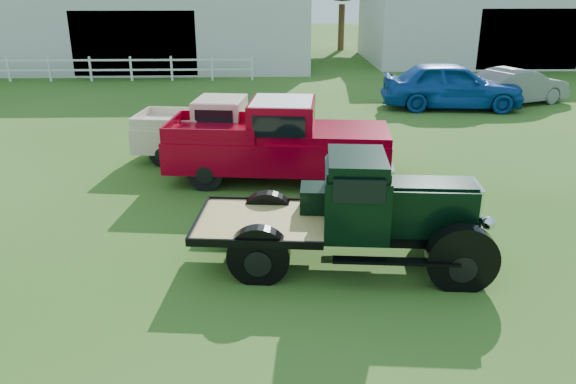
{
  "coord_description": "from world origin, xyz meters",
  "views": [
    {
      "loc": [
        -0.1,
        -8.4,
        4.67
      ],
      "look_at": [
        0.2,
        1.2,
        1.05
      ],
      "focal_mm": 35.0,
      "sensor_mm": 36.0,
      "label": 1
    }
  ],
  "objects_px": {
    "misc_car_grey": "(517,86)",
    "vintage_flatbed": "(349,211)",
    "white_pickup": "(218,130)",
    "misc_car_blue": "(452,85)",
    "red_pickup": "(278,140)"
  },
  "relations": [
    {
      "from": "misc_car_grey",
      "to": "vintage_flatbed",
      "type": "bearing_deg",
      "value": 124.0
    },
    {
      "from": "vintage_flatbed",
      "to": "white_pickup",
      "type": "relative_size",
      "value": 1.08
    },
    {
      "from": "white_pickup",
      "to": "misc_car_grey",
      "type": "xyz_separation_m",
      "value": [
        11.35,
        7.22,
        -0.13
      ]
    },
    {
      "from": "vintage_flatbed",
      "to": "white_pickup",
      "type": "height_order",
      "value": "vintage_flatbed"
    },
    {
      "from": "vintage_flatbed",
      "to": "white_pickup",
      "type": "xyz_separation_m",
      "value": [
        -2.78,
        6.18,
        -0.14
      ]
    },
    {
      "from": "white_pickup",
      "to": "misc_car_grey",
      "type": "bearing_deg",
      "value": 40.15
    },
    {
      "from": "misc_car_blue",
      "to": "misc_car_grey",
      "type": "height_order",
      "value": "misc_car_blue"
    },
    {
      "from": "red_pickup",
      "to": "misc_car_grey",
      "type": "relative_size",
      "value": 1.28
    },
    {
      "from": "red_pickup",
      "to": "white_pickup",
      "type": "xyz_separation_m",
      "value": [
        -1.62,
        1.71,
        -0.17
      ]
    },
    {
      "from": "white_pickup",
      "to": "misc_car_blue",
      "type": "relative_size",
      "value": 0.87
    },
    {
      "from": "vintage_flatbed",
      "to": "misc_car_grey",
      "type": "xyz_separation_m",
      "value": [
        8.57,
        13.4,
        -0.27
      ]
    },
    {
      "from": "vintage_flatbed",
      "to": "red_pickup",
      "type": "bearing_deg",
      "value": 109.7
    },
    {
      "from": "red_pickup",
      "to": "white_pickup",
      "type": "relative_size",
      "value": 1.21
    },
    {
      "from": "white_pickup",
      "to": "misc_car_blue",
      "type": "bearing_deg",
      "value": 45.22
    },
    {
      "from": "white_pickup",
      "to": "misc_car_blue",
      "type": "xyz_separation_m",
      "value": [
        8.45,
        6.49,
        0.06
      ]
    }
  ]
}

